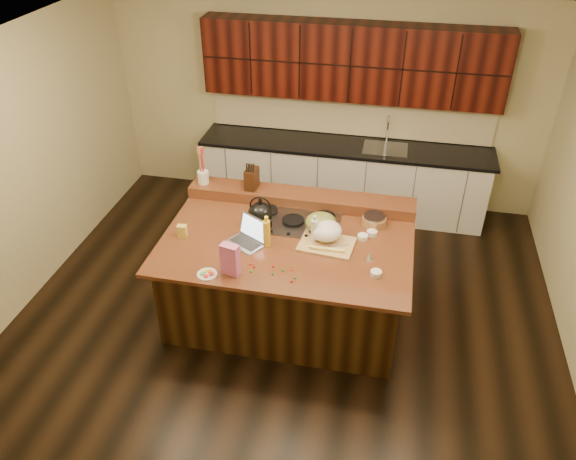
# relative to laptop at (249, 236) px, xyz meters

# --- Properties ---
(room) EXTENTS (5.52, 5.02, 2.72)m
(room) POSITION_rel_laptop_xyz_m (0.34, 0.10, 0.37)
(room) COLOR black
(room) RESTS_ON ground
(island) EXTENTS (2.40, 1.60, 0.92)m
(island) POSITION_rel_laptop_xyz_m (0.34, 0.10, -0.52)
(island) COLOR black
(island) RESTS_ON ground
(back_ledge) EXTENTS (2.40, 0.30, 0.12)m
(back_ledge) POSITION_rel_laptop_xyz_m (0.34, 0.80, -0.00)
(back_ledge) COLOR black
(back_ledge) RESTS_ON island
(cooktop) EXTENTS (0.92, 0.52, 0.05)m
(cooktop) POSITION_rel_laptop_xyz_m (0.34, 0.40, -0.05)
(cooktop) COLOR gray
(cooktop) RESTS_ON island
(back_counter) EXTENTS (3.70, 0.66, 2.40)m
(back_counter) POSITION_rel_laptop_xyz_m (0.64, 2.33, -0.00)
(back_counter) COLOR silver
(back_counter) RESTS_ON ground
(kettle) EXTENTS (0.31, 0.31, 0.22)m
(kettle) POSITION_rel_laptop_xyz_m (0.04, 0.27, 0.09)
(kettle) COLOR black
(kettle) RESTS_ON cooktop
(green_bowl) EXTENTS (0.40, 0.40, 0.17)m
(green_bowl) POSITION_rel_laptop_xyz_m (0.64, 0.27, 0.07)
(green_bowl) COLOR olive
(green_bowl) RESTS_ON cooktop
(laptop) EXTENTS (0.43, 0.40, 0.24)m
(laptop) POSITION_rel_laptop_xyz_m (0.00, 0.00, 0.00)
(laptop) COLOR #B7B7BC
(laptop) RESTS_ON island
(oil_bottle) EXTENTS (0.08, 0.08, 0.27)m
(oil_bottle) POSITION_rel_laptop_xyz_m (0.18, -0.03, 0.07)
(oil_bottle) COLOR gold
(oil_bottle) RESTS_ON island
(vinegar_bottle) EXTENTS (0.07, 0.07, 0.25)m
(vinegar_bottle) POSITION_rel_laptop_xyz_m (0.60, 0.11, 0.06)
(vinegar_bottle) COLOR silver
(vinegar_bottle) RESTS_ON island
(wooden_tray) EXTENTS (0.54, 0.43, 0.21)m
(wooden_tray) POSITION_rel_laptop_xyz_m (0.72, 0.15, 0.03)
(wooden_tray) COLOR tan
(wooden_tray) RESTS_ON island
(ramekin_a) EXTENTS (0.13, 0.13, 0.04)m
(ramekin_a) POSITION_rel_laptop_xyz_m (1.22, -0.27, -0.04)
(ramekin_a) COLOR white
(ramekin_a) RESTS_ON island
(ramekin_b) EXTENTS (0.13, 0.13, 0.04)m
(ramekin_b) POSITION_rel_laptop_xyz_m (1.14, 0.35, -0.04)
(ramekin_b) COLOR white
(ramekin_b) RESTS_ON island
(ramekin_c) EXTENTS (0.12, 0.12, 0.04)m
(ramekin_c) POSITION_rel_laptop_xyz_m (1.05, 0.27, -0.04)
(ramekin_c) COLOR white
(ramekin_c) RESTS_ON island
(strainer_bowl) EXTENTS (0.29, 0.29, 0.09)m
(strainer_bowl) POSITION_rel_laptop_xyz_m (1.14, 0.53, -0.02)
(strainer_bowl) COLOR #996B3F
(strainer_bowl) RESTS_ON island
(kitchen_timer) EXTENTS (0.08, 0.08, 0.07)m
(kitchen_timer) POSITION_rel_laptop_xyz_m (1.15, -0.05, -0.03)
(kitchen_timer) COLOR silver
(kitchen_timer) RESTS_ON island
(pink_bag) EXTENTS (0.18, 0.12, 0.30)m
(pink_bag) POSITION_rel_laptop_xyz_m (-0.03, -0.50, 0.09)
(pink_bag) COLOR #D3639D
(pink_bag) RESTS_ON island
(candy_plate) EXTENTS (0.23, 0.23, 0.01)m
(candy_plate) POSITION_rel_laptop_xyz_m (-0.23, -0.57, -0.06)
(candy_plate) COLOR white
(candy_plate) RESTS_ON island
(package_box) EXTENTS (0.10, 0.07, 0.13)m
(package_box) POSITION_rel_laptop_xyz_m (-0.66, -0.05, -0.00)
(package_box) COLOR gold
(package_box) RESTS_ON island
(utensil_crock) EXTENTS (0.14, 0.14, 0.14)m
(utensil_crock) POSITION_rel_laptop_xyz_m (-0.73, 0.80, 0.13)
(utensil_crock) COLOR white
(utensil_crock) RESTS_ON back_ledge
(knife_block) EXTENTS (0.13, 0.19, 0.23)m
(knife_block) POSITION_rel_laptop_xyz_m (-0.18, 0.80, 0.17)
(knife_block) COLOR black
(knife_block) RESTS_ON back_ledge
(gumdrop_0) EXTENTS (0.02, 0.02, 0.02)m
(gumdrop_0) POSITION_rel_laptop_xyz_m (0.14, -0.38, -0.05)
(gumdrop_0) COLOR red
(gumdrop_0) RESTS_ON island
(gumdrop_1) EXTENTS (0.02, 0.02, 0.02)m
(gumdrop_1) POSITION_rel_laptop_xyz_m (0.41, -0.38, -0.05)
(gumdrop_1) COLOR #198C26
(gumdrop_1) RESTS_ON island
(gumdrop_2) EXTENTS (0.02, 0.02, 0.02)m
(gumdrop_2) POSITION_rel_laptop_xyz_m (0.10, -0.36, -0.05)
(gumdrop_2) COLOR red
(gumdrop_2) RESTS_ON island
(gumdrop_3) EXTENTS (0.02, 0.02, 0.02)m
(gumdrop_3) POSITION_rel_laptop_xyz_m (0.14, -0.45, -0.05)
(gumdrop_3) COLOR #198C26
(gumdrop_3) RESTS_ON island
(gumdrop_4) EXTENTS (0.02, 0.02, 0.02)m
(gumdrop_4) POSITION_rel_laptop_xyz_m (0.52, -0.52, -0.05)
(gumdrop_4) COLOR red
(gumdrop_4) RESTS_ON island
(gumdrop_5) EXTENTS (0.02, 0.02, 0.02)m
(gumdrop_5) POSITION_rel_laptop_xyz_m (0.53, -0.46, -0.05)
(gumdrop_5) COLOR #198C26
(gumdrop_5) RESTS_ON island
(gumdrop_6) EXTENTS (0.02, 0.02, 0.02)m
(gumdrop_6) POSITION_rel_laptop_xyz_m (0.31, -0.34, -0.05)
(gumdrop_6) COLOR red
(gumdrop_6) RESTS_ON island
(gumdrop_7) EXTENTS (0.02, 0.02, 0.02)m
(gumdrop_7) POSITION_rel_laptop_xyz_m (0.33, -0.45, -0.05)
(gumdrop_7) COLOR #198C26
(gumdrop_7) RESTS_ON island
(gumdrop_8) EXTENTS (0.02, 0.02, 0.02)m
(gumdrop_8) POSITION_rel_laptop_xyz_m (0.49, -0.36, -0.05)
(gumdrop_8) COLOR red
(gumdrop_8) RESTS_ON island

